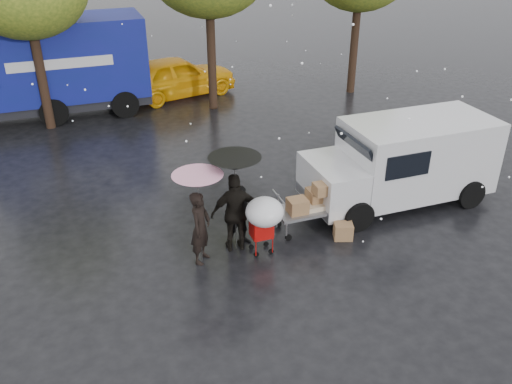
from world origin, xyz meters
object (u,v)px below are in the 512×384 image
object	(u,v)px
vendor_cart	(310,203)
yellow_taxi	(176,76)
shopping_cart	(264,215)
blue_truck	(37,70)
person_black	(236,213)
person_pink	(201,228)
white_van	(404,160)

from	to	relation	value
vendor_cart	yellow_taxi	bearing A→B (deg)	93.76
shopping_cart	vendor_cart	bearing A→B (deg)	25.18
blue_truck	person_black	bearing A→B (deg)	-69.86
person_black	person_pink	bearing A→B (deg)	18.76
shopping_cart	blue_truck	size ratio (longest dim) A/B	0.18
person_black	white_van	size ratio (longest dim) A/B	0.39
shopping_cart	blue_truck	world-z (taller)	blue_truck
vendor_cart	shopping_cart	bearing A→B (deg)	-154.82
yellow_taxi	blue_truck	bearing A→B (deg)	82.90
blue_truck	yellow_taxi	xyz separation A→B (m)	(5.17, 0.60, -0.93)
shopping_cart	white_van	bearing A→B (deg)	15.39
vendor_cart	shopping_cart	size ratio (longest dim) A/B	1.04
shopping_cart	white_van	size ratio (longest dim) A/B	0.30
vendor_cart	white_van	bearing A→B (deg)	10.07
person_pink	shopping_cart	size ratio (longest dim) A/B	1.16
yellow_taxi	white_van	bearing A→B (deg)	-174.97
person_black	shopping_cart	distance (m)	0.70
person_black	blue_truck	distance (m)	11.53
white_van	vendor_cart	bearing A→B (deg)	-169.93
vendor_cart	white_van	distance (m)	2.97
person_black	vendor_cart	xyz separation A→B (m)	(1.94, 0.20, -0.22)
person_black	shopping_cart	xyz separation A→B (m)	(0.50, -0.48, 0.11)
vendor_cart	blue_truck	xyz separation A→B (m)	(-5.90, 10.59, 1.03)
person_pink	yellow_taxi	xyz separation A→B (m)	(2.07, 11.58, -0.02)
person_pink	vendor_cart	distance (m)	2.84
person_black	white_van	xyz separation A→B (m)	(4.84, 0.72, 0.21)
yellow_taxi	person_pink	bearing A→B (deg)	156.13
person_black	vendor_cart	size ratio (longest dim) A/B	1.25
person_pink	shopping_cart	world-z (taller)	person_pink
person_pink	shopping_cart	bearing A→B (deg)	-65.03
person_pink	blue_truck	xyz separation A→B (m)	(-3.10, 10.98, 0.91)
blue_truck	person_pink	bearing A→B (deg)	-74.26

